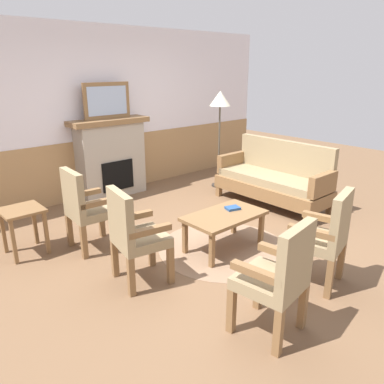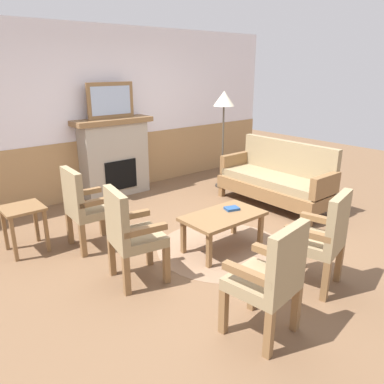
{
  "view_description": "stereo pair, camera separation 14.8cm",
  "coord_description": "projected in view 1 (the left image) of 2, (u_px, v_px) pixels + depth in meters",
  "views": [
    {
      "loc": [
        -3.04,
        -3.05,
        2.08
      ],
      "look_at": [
        0.0,
        0.35,
        0.55
      ],
      "focal_mm": 35.31,
      "sensor_mm": 36.0,
      "label": 1
    },
    {
      "loc": [
        -2.93,
        -3.15,
        2.08
      ],
      "look_at": [
        0.0,
        0.35,
        0.55
      ],
      "focal_mm": 35.31,
      "sensor_mm": 36.0,
      "label": 2
    }
  ],
  "objects": [
    {
      "name": "ground_plane",
      "position": [
        211.0,
        240.0,
        4.74
      ],
      "size": [
        14.0,
        14.0,
        0.0
      ],
      "primitive_type": "plane",
      "color": "brown"
    },
    {
      "name": "book_on_table",
      "position": [
        233.0,
        208.0,
        4.53
      ],
      "size": [
        0.19,
        0.17,
        0.03
      ],
      "primitive_type": "cube",
      "rotation": [
        0.0,
        0.0,
        -0.3
      ],
      "color": "navy",
      "rests_on": "coffee_table"
    },
    {
      "name": "armchair_front_center",
      "position": [
        278.0,
        275.0,
        2.92
      ],
      "size": [
        0.54,
        0.54,
        0.98
      ],
      "color": "brown",
      "rests_on": "ground_plane"
    },
    {
      "name": "armchair_near_fireplace",
      "position": [
        85.0,
        206.0,
        4.36
      ],
      "size": [
        0.51,
        0.51,
        0.98
      ],
      "color": "brown",
      "rests_on": "ground_plane"
    },
    {
      "name": "round_rug",
      "position": [
        224.0,
        248.0,
        4.53
      ],
      "size": [
        1.56,
        1.56,
        0.01
      ],
      "primitive_type": "cylinder",
      "color": "#896B51",
      "rests_on": "ground_plane"
    },
    {
      "name": "floor_lamp_by_couch",
      "position": [
        220.0,
        105.0,
        6.42
      ],
      "size": [
        0.36,
        0.36,
        1.68
      ],
      "color": "#332D28",
      "rests_on": "ground_plane"
    },
    {
      "name": "wall_back",
      "position": [
        100.0,
        115.0,
        6.16
      ],
      "size": [
        7.2,
        0.14,
        2.7
      ],
      "color": "white",
      "rests_on": "ground_plane"
    },
    {
      "name": "coffee_table",
      "position": [
        224.0,
        218.0,
        4.4
      ],
      "size": [
        0.96,
        0.56,
        0.44
      ],
      "color": "brown",
      "rests_on": "ground_plane"
    },
    {
      "name": "couch",
      "position": [
        274.0,
        180.0,
        5.86
      ],
      "size": [
        0.7,
        1.8,
        0.98
      ],
      "color": "brown",
      "rests_on": "ground_plane"
    },
    {
      "name": "fireplace",
      "position": [
        111.0,
        157.0,
        6.19
      ],
      "size": [
        1.3,
        0.44,
        1.28
      ],
      "color": "#A39989",
      "rests_on": "ground_plane"
    },
    {
      "name": "armchair_by_window_left",
      "position": [
        134.0,
        233.0,
        3.66
      ],
      "size": [
        0.55,
        0.55,
        0.98
      ],
      "color": "brown",
      "rests_on": "ground_plane"
    },
    {
      "name": "armchair_front_left",
      "position": [
        325.0,
        234.0,
        3.63
      ],
      "size": [
        0.58,
        0.58,
        0.98
      ],
      "color": "brown",
      "rests_on": "ground_plane"
    },
    {
      "name": "side_table",
      "position": [
        23.0,
        218.0,
        4.28
      ],
      "size": [
        0.44,
        0.44,
        0.55
      ],
      "color": "brown",
      "rests_on": "ground_plane"
    },
    {
      "name": "framed_picture",
      "position": [
        107.0,
        101.0,
        5.9
      ],
      "size": [
        0.8,
        0.04,
        0.56
      ],
      "color": "brown",
      "rests_on": "fireplace"
    }
  ]
}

